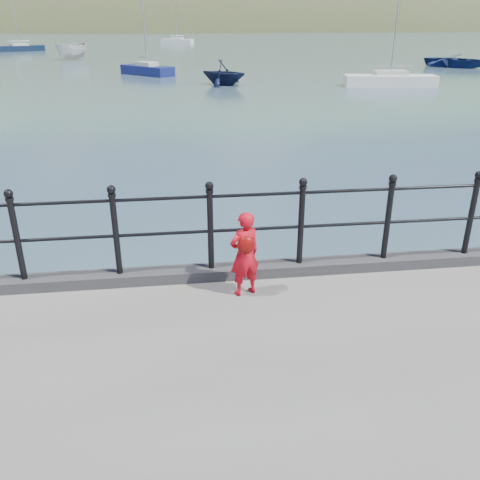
{
  "coord_description": "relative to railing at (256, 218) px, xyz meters",
  "views": [
    {
      "loc": [
        -1.01,
        -6.21,
        4.22
      ],
      "look_at": [
        -0.22,
        -0.2,
        1.55
      ],
      "focal_mm": 38.0,
      "sensor_mm": 36.0,
      "label": 1
    }
  ],
  "objects": [
    {
      "name": "ground",
      "position": [
        -0.0,
        0.15,
        -1.82
      ],
      "size": [
        600.0,
        600.0,
        0.0
      ],
      "primitive_type": "plane",
      "color": "#2D4251",
      "rests_on": "ground"
    },
    {
      "name": "launch_white",
      "position": [
        -11.47,
        54.2,
        -0.92
      ],
      "size": [
        3.84,
        4.91,
        1.8
      ],
      "primitive_type": "imported",
      "rotation": [
        0.0,
        0.0,
        -0.52
      ],
      "color": "beige",
      "rests_on": "ground"
    },
    {
      "name": "launch_blue",
      "position": [
        25.1,
        40.16,
        -1.24
      ],
      "size": [
        6.72,
        6.86,
        1.16
      ],
      "primitive_type": "imported",
      "rotation": [
        0.0,
        0.0,
        0.72
      ],
      "color": "#12204F",
      "rests_on": "ground"
    },
    {
      "name": "sailboat_left",
      "position": [
        -21.04,
        70.49,
        -1.49
      ],
      "size": [
        6.19,
        4.88,
        8.69
      ],
      "rotation": [
        0.0,
        0.0,
        0.56
      ],
      "color": "black",
      "rests_on": "ground"
    },
    {
      "name": "railing",
      "position": [
        0.0,
        0.0,
        0.0
      ],
      "size": [
        18.11,
        0.11,
        1.2
      ],
      "color": "black",
      "rests_on": "kerb"
    },
    {
      "name": "child",
      "position": [
        -0.22,
        -0.49,
        -0.27
      ],
      "size": [
        0.47,
        0.39,
        1.1
      ],
      "rotation": [
        0.0,
        0.0,
        3.52
      ],
      "color": "red",
      "rests_on": "quay"
    },
    {
      "name": "sailboat_deep",
      "position": [
        0.43,
        91.08,
        -1.48
      ],
      "size": [
        5.98,
        3.99,
        8.61
      ],
      "rotation": [
        0.0,
        0.0,
        -0.43
      ],
      "color": "silver",
      "rests_on": "ground"
    },
    {
      "name": "sailboat_port",
      "position": [
        -2.83,
        36.87,
        -1.48
      ],
      "size": [
        4.38,
        4.61,
        7.17
      ],
      "rotation": [
        0.0,
        0.0,
        -0.83
      ],
      "color": "navy",
      "rests_on": "ground"
    },
    {
      "name": "sailboat_near",
      "position": [
        13.47,
        27.54,
        -1.48
      ],
      "size": [
        6.15,
        2.56,
        8.25
      ],
      "rotation": [
        0.0,
        0.0,
        -0.16
      ],
      "color": "silver",
      "rests_on": "ground"
    },
    {
      "name": "far_shore",
      "position": [
        38.34,
        239.56,
        -24.39
      ],
      "size": [
        830.0,
        200.0,
        156.0
      ],
      "color": "#333A21",
      "rests_on": "ground"
    },
    {
      "name": "kerb",
      "position": [
        -0.0,
        -0.0,
        -0.75
      ],
      "size": [
        60.0,
        0.3,
        0.15
      ],
      "primitive_type": "cube",
      "color": "#28282B",
      "rests_on": "quay"
    },
    {
      "name": "launch_navy",
      "position": [
        2.51,
        29.41,
        -0.99
      ],
      "size": [
        4.17,
        4.06,
        1.67
      ],
      "primitive_type": "imported",
      "rotation": [
        0.0,
        0.0,
        0.97
      ],
      "color": "black",
      "rests_on": "ground"
    }
  ]
}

